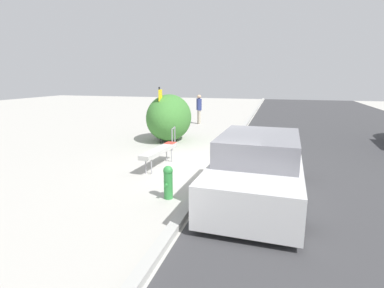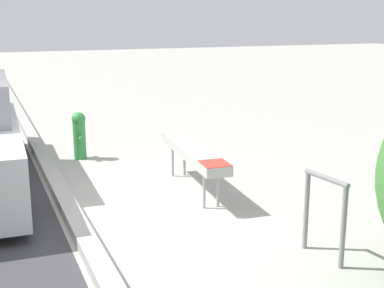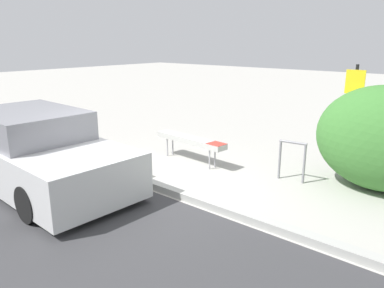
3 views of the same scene
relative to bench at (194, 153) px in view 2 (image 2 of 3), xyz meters
The scene contains 5 objects.
ground_plane 1.85m from the bench, 71.69° to the right, with size 60.00×60.00×0.00m, color #ADAAA3.
curb 1.83m from the bench, 71.69° to the right, with size 60.00×0.20×0.13m.
bench is the anchor object (origin of this frame).
bike_rack 2.38m from the bench, ahead, with size 0.55×0.12×0.83m.
fire_hydrant 2.46m from the bench, 153.65° to the right, with size 0.36×0.22×0.77m.
Camera 2 is at (5.72, -0.90, 2.28)m, focal length 50.00 mm.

